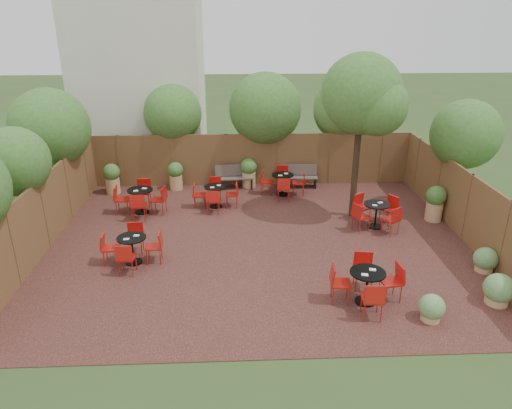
{
  "coord_description": "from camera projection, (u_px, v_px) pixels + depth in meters",
  "views": [
    {
      "loc": [
        -0.65,
        -12.25,
        6.23
      ],
      "look_at": [
        -0.08,
        0.5,
        1.0
      ],
      "focal_mm": 33.12,
      "sensor_mm": 36.0,
      "label": 1
    }
  ],
  "objects": [
    {
      "name": "park_bench_right",
      "position": [
        299.0,
        176.0,
        17.88
      ],
      "size": [
        1.42,
        0.54,
        0.86
      ],
      "rotation": [
        0.0,
        0.0,
        -0.06
      ],
      "color": "brown",
      "rests_on": "courtyard_paving"
    },
    {
      "name": "fence_left",
      "position": [
        44.0,
        215.0,
        13.08
      ],
      "size": [
        0.08,
        10.0,
        2.0
      ],
      "primitive_type": "cube",
      "color": "brown",
      "rests_on": "ground"
    },
    {
      "name": "overhang_foliage",
      "position": [
        205.0,
        126.0,
        15.59
      ],
      "size": [
        15.56,
        10.61,
        2.74
      ],
      "color": "#366821",
      "rests_on": "ground"
    },
    {
      "name": "bistro_tables",
      "position": [
        249.0,
        215.0,
        14.37
      ],
      "size": [
        9.07,
        8.59,
        0.94
      ],
      "color": "black",
      "rests_on": "courtyard_paving"
    },
    {
      "name": "fence_right",
      "position": [
        467.0,
        207.0,
        13.59
      ],
      "size": [
        0.08,
        10.0,
        2.0
      ],
      "primitive_type": "cube",
      "color": "brown",
      "rests_on": "ground"
    },
    {
      "name": "low_shrubs",
      "position": [
        479.0,
        284.0,
        10.99
      ],
      "size": [
        2.77,
        2.57,
        0.74
      ],
      "color": "tan",
      "rests_on": "courtyard_paving"
    },
    {
      "name": "courtyard_tree",
      "position": [
        361.0,
        99.0,
        14.07
      ],
      "size": [
        2.63,
        2.53,
        5.16
      ],
      "rotation": [
        0.0,
        0.0,
        -0.28
      ],
      "color": "black",
      "rests_on": "courtyard_paving"
    },
    {
      "name": "fence_back",
      "position": [
        253.0,
        160.0,
        17.96
      ],
      "size": [
        12.0,
        0.08,
        2.0
      ],
      "primitive_type": "cube",
      "color": "brown",
      "rests_on": "ground"
    },
    {
      "name": "ground",
      "position": [
        259.0,
        243.0,
        13.71
      ],
      "size": [
        80.0,
        80.0,
        0.0
      ],
      "primitive_type": "plane",
      "color": "#354F23",
      "rests_on": "ground"
    },
    {
      "name": "neighbour_building",
      "position": [
        140.0,
        70.0,
        19.4
      ],
      "size": [
        5.0,
        4.0,
        8.0
      ],
      "primitive_type": "cube",
      "color": "silver",
      "rests_on": "ground"
    },
    {
      "name": "planters",
      "position": [
        243.0,
        181.0,
        16.81
      ],
      "size": [
        11.43,
        3.99,
        1.15
      ],
      "color": "tan",
      "rests_on": "courtyard_paving"
    },
    {
      "name": "park_bench_left",
      "position": [
        234.0,
        176.0,
        17.78
      ],
      "size": [
        1.46,
        0.59,
        0.88
      ],
      "rotation": [
        0.0,
        0.0,
        0.09
      ],
      "color": "brown",
      "rests_on": "courtyard_paving"
    },
    {
      "name": "courtyard_paving",
      "position": [
        259.0,
        242.0,
        13.71
      ],
      "size": [
        12.0,
        10.0,
        0.02
      ],
      "primitive_type": "cube",
      "color": "#321614",
      "rests_on": "ground"
    }
  ]
}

